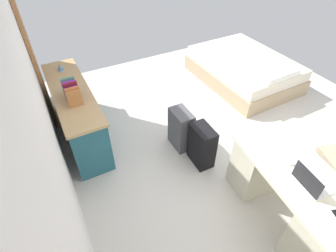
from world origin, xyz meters
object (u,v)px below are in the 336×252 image
(desk, at_px, (290,196))
(laptop, at_px, (310,182))
(bed, at_px, (244,69))
(credenza, at_px, (77,114))
(figurine_small, at_px, (60,67))
(computer_mouse, at_px, (293,163))
(suitcase_spare_grey, at_px, (181,129))
(suitcase_black, at_px, (202,146))

(desk, height_order, laptop, laptop)
(bed, relative_size, laptop, 5.75)
(desk, bearing_deg, credenza, 34.23)
(figurine_small, bearing_deg, credenza, -179.85)
(desk, bearing_deg, computer_mouse, -13.22)
(desk, bearing_deg, laptop, 160.94)
(credenza, bearing_deg, computer_mouse, -143.75)
(desk, height_order, computer_mouse, computer_mouse)
(desk, height_order, figurine_small, figurine_small)
(suitcase_spare_grey, bearing_deg, figurine_small, 39.16)
(laptop, distance_m, figurine_small, 3.48)
(bed, height_order, computer_mouse, computer_mouse)
(suitcase_spare_grey, bearing_deg, suitcase_black, -168.16)
(bed, relative_size, suitcase_black, 3.35)
(suitcase_black, bearing_deg, computer_mouse, -157.71)
(credenza, bearing_deg, laptop, -147.78)
(desk, height_order, credenza, credenza)
(desk, distance_m, suitcase_black, 1.17)
(desk, xyz_separation_m, credenza, (2.38, 1.62, 0.01))
(bed, xyz_separation_m, suitcase_spare_grey, (-0.95, 1.92, 0.05))
(credenza, height_order, computer_mouse, credenza)
(desk, distance_m, suitcase_spare_grey, 1.57)
(suitcase_black, bearing_deg, bed, -52.18)
(suitcase_black, xyz_separation_m, computer_mouse, (-0.98, -0.37, 0.47))
(desk, relative_size, figurine_small, 13.73)
(suitcase_spare_grey, relative_size, laptop, 1.75)
(suitcase_black, distance_m, figurine_small, 2.33)
(suitcase_black, xyz_separation_m, figurine_small, (1.87, 1.28, 0.56))
(suitcase_black, relative_size, figurine_small, 5.22)
(suitcase_black, height_order, computer_mouse, computer_mouse)
(suitcase_black, bearing_deg, figurine_small, 35.92)
(laptop, bearing_deg, suitcase_spare_grey, 13.25)
(suitcase_black, height_order, figurine_small, figurine_small)
(credenza, relative_size, bed, 0.94)
(computer_mouse, bearing_deg, credenza, 43.33)
(credenza, height_order, figurine_small, figurine_small)
(suitcase_black, bearing_deg, suitcase_spare_grey, 13.31)
(computer_mouse, bearing_deg, suitcase_spare_grey, 25.41)
(computer_mouse, bearing_deg, suitcase_black, 27.91)
(credenza, xyz_separation_m, suitcase_spare_grey, (-0.88, -1.20, -0.10))
(desk, bearing_deg, suitcase_spare_grey, 15.78)
(suitcase_spare_grey, height_order, laptop, laptop)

